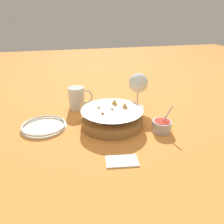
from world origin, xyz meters
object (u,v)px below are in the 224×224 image
object	(u,v)px
food_basket	(112,118)
sauce_cup	(162,126)
beer_mug	(77,99)
wine_glass	(138,84)
side_plate	(44,126)

from	to	relation	value
food_basket	sauce_cup	size ratio (longest dim) A/B	2.42
sauce_cup	beer_mug	size ratio (longest dim) A/B	0.89
food_basket	wine_glass	distance (m)	0.23
sauce_cup	side_plate	size ratio (longest dim) A/B	0.57
sauce_cup	wine_glass	size ratio (longest dim) A/B	0.62
wine_glass	side_plate	bearing A→B (deg)	-166.65
sauce_cup	side_plate	xyz separation A→B (m)	(-0.44, 0.14, -0.02)
beer_mug	wine_glass	bearing A→B (deg)	-11.99
food_basket	beer_mug	size ratio (longest dim) A/B	2.17
food_basket	beer_mug	distance (m)	0.24
wine_glass	side_plate	world-z (taller)	wine_glass
side_plate	food_basket	bearing A→B (deg)	-8.66
side_plate	beer_mug	bearing A→B (deg)	46.95
sauce_cup	wine_glass	xyz separation A→B (m)	(-0.01, 0.24, 0.09)
food_basket	sauce_cup	xyz separation A→B (m)	(0.17, -0.10, -0.01)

